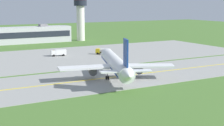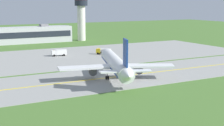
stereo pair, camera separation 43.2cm
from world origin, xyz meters
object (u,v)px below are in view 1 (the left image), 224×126
control_tower (80,14)px  service_truck_fuel (103,51)px  service_truck_baggage (59,52)px  airplane_lead (116,64)px

control_tower → service_truck_fuel: bearing=-104.1°
control_tower → service_truck_baggage: bearing=-122.6°
airplane_lead → service_truck_fuel: airplane_lead is taller
service_truck_baggage → control_tower: control_tower is taller
airplane_lead → service_truck_baggage: (-0.04, 46.17, -2.60)m
service_truck_baggage → service_truck_fuel: bearing=-16.0°
airplane_lead → service_truck_baggage: airplane_lead is taller
service_truck_baggage → control_tower: (30.70, 48.06, 13.24)m
airplane_lead → service_truck_fuel: size_ratio=6.73×
control_tower → airplane_lead: bearing=-108.0°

